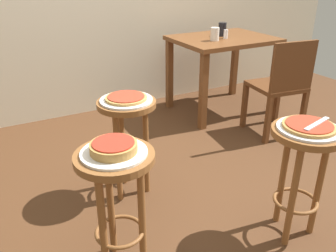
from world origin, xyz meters
The scene contains 16 objects.
ground_plane centered at (0.00, 0.00, 0.00)m, with size 6.00×6.00×0.00m, color #4C2D19.
stool_foreground centered at (0.30, -0.71, 0.47)m, with size 0.36×0.36×0.65m.
serving_plate_foreground centered at (0.30, -0.71, 0.65)m, with size 0.31×0.31×0.01m, color silver.
pizza_foreground centered at (0.30, -0.71, 0.67)m, with size 0.26×0.26×0.02m.
stool_middle centered at (-0.64, -0.48, 0.47)m, with size 0.36×0.36×0.65m.
serving_plate_middle centered at (-0.64, -0.48, 0.65)m, with size 0.30×0.30×0.01m, color white.
pizza_middle centered at (-0.64, -0.48, 0.68)m, with size 0.21×0.21×0.05m.
stool_leftside centered at (-0.35, 0.10, 0.47)m, with size 0.36×0.36×0.65m.
serving_plate_leftside centered at (-0.35, 0.10, 0.65)m, with size 0.32×0.32×0.01m, color silver.
pizza_leftside centered at (-0.35, 0.10, 0.67)m, with size 0.25×0.25×0.02m.
dining_table centered at (1.04, 1.01, 0.63)m, with size 0.94×0.73×0.75m.
cup_near_edge centered at (0.88, 0.92, 0.81)m, with size 0.08×0.08×0.12m, color silver.
cup_far_edge centered at (1.07, 1.07, 0.81)m, with size 0.08×0.08×0.13m, color black.
condiment_shaker centered at (1.03, 0.95, 0.79)m, with size 0.04×0.04×0.08m, color white.
wooden_chair centered at (1.13, 0.28, 0.47)m, with size 0.45×0.45×0.85m.
pizza_server_knife centered at (0.33, -0.73, 0.68)m, with size 0.22×0.02×0.01m, color silver.
Camera 1 is at (-1.08, -1.79, 1.41)m, focal length 38.05 mm.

